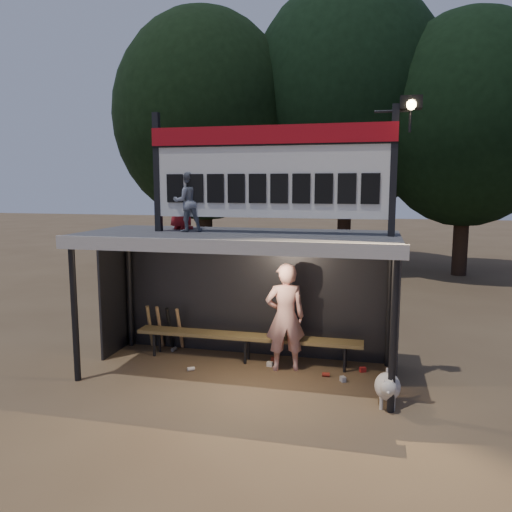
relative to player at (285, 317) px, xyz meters
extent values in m
plane|color=brown|center=(-0.72, -0.32, -0.91)|extent=(80.00, 80.00, 0.00)
imported|color=white|center=(0.00, 0.00, 0.00)|extent=(0.76, 0.61, 1.81)
imported|color=slate|center=(-1.56, -0.31, 1.90)|extent=(0.59, 0.54, 0.97)
imported|color=maroon|center=(-1.84, 0.11, 1.97)|extent=(0.65, 0.61, 1.11)
cube|color=#414144|center=(-0.72, -0.32, 1.35)|extent=(5.00, 2.00, 0.12)
cube|color=beige|center=(-0.72, -1.34, 1.31)|extent=(5.10, 0.06, 0.20)
cylinder|color=black|center=(-3.12, -1.22, 0.19)|extent=(0.10, 0.10, 2.20)
cylinder|color=black|center=(1.68, -1.22, 0.19)|extent=(0.10, 0.10, 2.20)
cylinder|color=black|center=(-3.12, 0.58, 0.19)|extent=(0.10, 0.10, 2.20)
cylinder|color=black|center=(1.68, 0.58, 0.19)|extent=(0.10, 0.10, 2.20)
cube|color=black|center=(-0.72, 0.68, 0.19)|extent=(5.00, 0.04, 2.20)
cube|color=black|center=(-3.22, 0.18, 0.19)|extent=(0.04, 1.00, 2.20)
cube|color=black|center=(1.78, 0.18, 0.19)|extent=(0.04, 1.00, 2.20)
cylinder|color=black|center=(-0.72, 0.68, 1.24)|extent=(5.00, 0.06, 0.06)
cube|color=black|center=(-2.07, -0.32, 2.36)|extent=(0.10, 0.10, 1.90)
cube|color=black|center=(1.63, -0.32, 2.36)|extent=(0.10, 0.10, 1.90)
cube|color=silver|center=(-0.22, -0.32, 2.36)|extent=(3.80, 0.08, 1.40)
cube|color=#A40B14|center=(-0.22, -0.37, 2.92)|extent=(3.80, 0.04, 0.28)
cube|color=black|center=(-0.22, -0.38, 2.77)|extent=(3.80, 0.02, 0.03)
cube|color=black|center=(-1.75, -0.37, 2.11)|extent=(0.27, 0.03, 0.45)
cube|color=black|center=(-1.41, -0.37, 2.11)|extent=(0.27, 0.03, 0.45)
cube|color=black|center=(-1.07, -0.37, 2.11)|extent=(0.27, 0.03, 0.45)
cube|color=black|center=(-0.73, -0.37, 2.11)|extent=(0.27, 0.03, 0.45)
cube|color=black|center=(-0.39, -0.37, 2.11)|extent=(0.27, 0.03, 0.45)
cube|color=black|center=(-0.05, -0.37, 2.11)|extent=(0.27, 0.03, 0.45)
cube|color=black|center=(0.29, -0.37, 2.11)|extent=(0.27, 0.03, 0.45)
cube|color=black|center=(0.63, -0.37, 2.11)|extent=(0.27, 0.03, 0.45)
cube|color=black|center=(0.97, -0.37, 2.11)|extent=(0.27, 0.03, 0.45)
cube|color=black|center=(1.31, -0.37, 2.11)|extent=(0.27, 0.03, 0.45)
cylinder|color=black|center=(1.58, -0.32, 3.21)|extent=(0.50, 0.04, 0.04)
cylinder|color=black|center=(1.83, -0.32, 3.06)|extent=(0.04, 0.04, 0.30)
cube|color=black|center=(1.83, -0.37, 3.31)|extent=(0.30, 0.22, 0.18)
sphere|color=#FFD88C|center=(1.83, -0.46, 3.27)|extent=(0.14, 0.14, 0.14)
cube|color=olive|center=(-0.72, 0.23, -0.46)|extent=(4.00, 0.35, 0.06)
cylinder|color=black|center=(-2.42, 0.11, -0.68)|extent=(0.05, 0.05, 0.45)
cylinder|color=black|center=(-2.42, 0.35, -0.68)|extent=(0.05, 0.05, 0.45)
cylinder|color=black|center=(-0.72, 0.11, -0.68)|extent=(0.05, 0.05, 0.45)
cylinder|color=black|center=(-0.72, 0.35, -0.68)|extent=(0.05, 0.05, 0.45)
cylinder|color=black|center=(0.98, 0.11, -0.68)|extent=(0.05, 0.05, 0.45)
cylinder|color=black|center=(0.98, 0.35, -0.68)|extent=(0.05, 0.05, 0.45)
cylinder|color=black|center=(-4.72, 9.68, 0.96)|extent=(0.50, 0.50, 3.74)
ellipsoid|color=black|center=(-4.72, 9.68, 4.62)|extent=(6.46, 6.46, 7.48)
cylinder|color=black|center=(0.28, 11.18, 1.18)|extent=(0.50, 0.50, 4.18)
ellipsoid|color=black|center=(0.28, 11.18, 5.27)|extent=(7.22, 7.22, 8.36)
cylinder|color=#301F15|center=(4.28, 10.18, 0.85)|extent=(0.50, 0.50, 3.52)
ellipsoid|color=black|center=(4.28, 10.18, 4.29)|extent=(6.08, 6.08, 7.04)
ellipsoid|color=beige|center=(1.64, -1.00, -0.64)|extent=(0.36, 0.58, 0.36)
sphere|color=silver|center=(1.64, -1.28, -0.55)|extent=(0.22, 0.22, 0.22)
cone|color=beige|center=(1.64, -1.38, -0.57)|extent=(0.10, 0.10, 0.10)
cone|color=silver|center=(1.59, -1.30, -0.45)|extent=(0.06, 0.06, 0.07)
cone|color=beige|center=(1.69, -1.30, -0.45)|extent=(0.06, 0.06, 0.07)
cylinder|color=beige|center=(1.56, -1.18, -0.82)|extent=(0.05, 0.05, 0.18)
cylinder|color=beige|center=(1.72, -1.18, -0.82)|extent=(0.05, 0.05, 0.18)
cylinder|color=silver|center=(1.56, -0.82, -0.82)|extent=(0.05, 0.05, 0.18)
cylinder|color=beige|center=(1.72, -0.82, -0.82)|extent=(0.05, 0.05, 0.18)
cylinder|color=silver|center=(1.64, -0.70, -0.57)|extent=(0.04, 0.16, 0.14)
cylinder|color=olive|center=(-2.68, 0.50, -0.48)|extent=(0.07, 0.27, 0.84)
cylinder|color=#997147|center=(-2.48, 0.50, -0.48)|extent=(0.07, 0.30, 0.83)
cylinder|color=black|center=(-2.28, 0.50, -0.48)|extent=(0.08, 0.33, 0.83)
cylinder|color=#A1764B|center=(-2.08, 0.50, -0.48)|extent=(0.09, 0.35, 0.82)
cube|color=#AD1F1D|center=(1.28, 0.19, -0.87)|extent=(0.12, 0.11, 0.08)
cylinder|color=#B1B1B6|center=(-2.18, 0.45, -0.87)|extent=(0.09, 0.13, 0.07)
cube|color=silver|center=(-0.27, 0.08, -0.87)|extent=(0.11, 0.09, 0.08)
cylinder|color=#A52A1C|center=(0.70, -0.16, -0.87)|extent=(0.13, 0.08, 0.07)
cube|color=#ADADB2|center=(0.98, -0.30, -0.87)|extent=(0.11, 0.12, 0.08)
cylinder|color=silver|center=(-1.51, -0.43, -0.87)|extent=(0.14, 0.12, 0.07)
cube|color=#B4321E|center=(-0.26, 0.31, -0.87)|extent=(0.11, 0.12, 0.08)
camera|label=1|loc=(1.38, -7.92, 2.17)|focal=35.00mm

